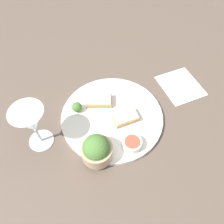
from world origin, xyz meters
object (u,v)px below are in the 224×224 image
at_px(sauce_ramekin, 132,143).
at_px(cheese_toast_near, 99,100).
at_px(cheese_toast_far, 125,117).
at_px(wine_glass, 31,122).
at_px(salad_bowl, 97,150).
at_px(napkin, 181,86).

relative_size(sauce_ramekin, cheese_toast_near, 0.61).
bearing_deg(sauce_ramekin, cheese_toast_near, 111.96).
distance_m(cheese_toast_near, cheese_toast_far, 0.11).
bearing_deg(wine_glass, salad_bowl, -27.20).
height_order(cheese_toast_near, wine_glass, wine_glass).
relative_size(salad_bowl, wine_glass, 0.58).
height_order(cheese_toast_near, napkin, cheese_toast_near).
distance_m(salad_bowl, sauce_ramekin, 0.11).
bearing_deg(sauce_ramekin, napkin, 41.80).
xyz_separation_m(cheese_toast_far, wine_glass, (-0.27, -0.02, 0.08)).
bearing_deg(cheese_toast_near, napkin, 5.92).
distance_m(salad_bowl, napkin, 0.42).
height_order(salad_bowl, wine_glass, wine_glass).
bearing_deg(salad_bowl, cheese_toast_far, 44.85).
distance_m(salad_bowl, wine_glass, 0.20).
relative_size(salad_bowl, sauce_ramekin, 1.60).
distance_m(salad_bowl, cheese_toast_far, 0.15).
height_order(salad_bowl, cheese_toast_far, salad_bowl).
distance_m(cheese_toast_far, napkin, 0.27).
xyz_separation_m(sauce_ramekin, wine_glass, (-0.27, 0.07, 0.08)).
bearing_deg(cheese_toast_far, salad_bowl, -135.15).
bearing_deg(salad_bowl, sauce_ramekin, 5.65).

